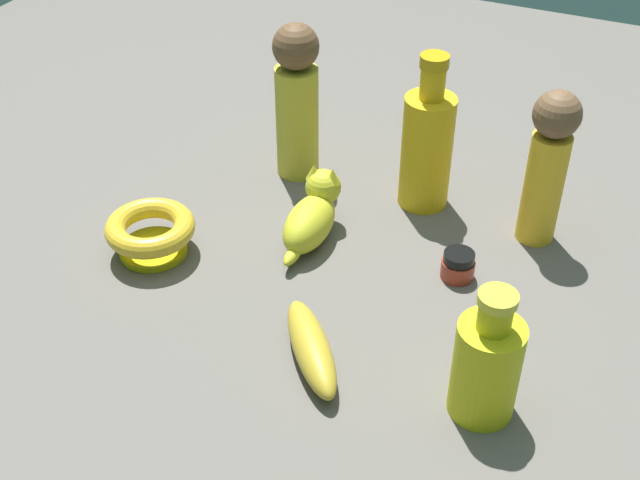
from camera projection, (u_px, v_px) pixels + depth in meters
name	position (u px, v px, depth m)	size (l,w,h in m)	color
ground	(320.00, 277.00, 1.06)	(2.00, 2.00, 0.00)	#5B5651
cat_figurine	(312.00, 214.00, 1.11)	(0.06, 0.15, 0.09)	gold
person_figure_child	(297.00, 100.00, 1.19)	(0.08, 0.08, 0.23)	gold
banana	(311.00, 348.00, 0.93)	(0.16, 0.04, 0.04)	gold
nail_polish_jar	(458.00, 265.00, 1.05)	(0.04, 0.04, 0.04)	maroon
bowl	(151.00, 231.00, 1.08)	(0.12, 0.12, 0.05)	#B8AD0C
bottle_short	(487.00, 365.00, 0.85)	(0.07, 0.07, 0.16)	gold
bottle_tall	(427.00, 146.00, 1.14)	(0.07, 0.07, 0.23)	gold
person_figure_adult	(548.00, 163.00, 1.06)	(0.07, 0.07, 0.22)	yellow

